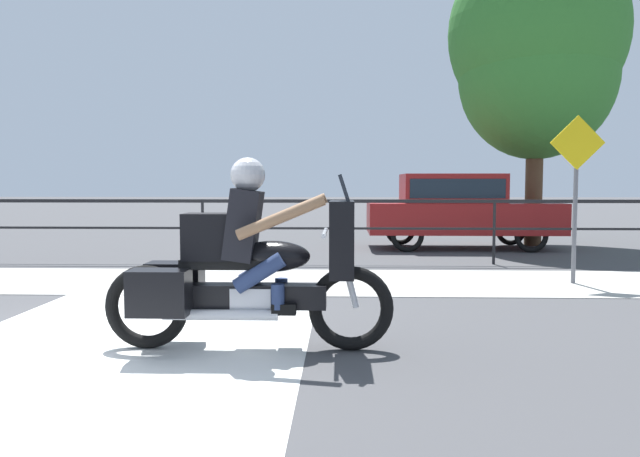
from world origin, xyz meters
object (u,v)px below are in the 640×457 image
at_px(motorcycle, 246,266).
at_px(street_sign, 576,178).
at_px(tree_behind_car, 537,75).
at_px(tree_behind_sign, 537,33).
at_px(parked_car, 458,206).

relative_size(motorcycle, street_sign, 1.05).
distance_m(street_sign, tree_behind_car, 6.12).
height_order(motorcycle, tree_behind_sign, tree_behind_sign).
bearing_deg(street_sign, motorcycle, -138.34).
bearing_deg(motorcycle, street_sign, 37.75).
relative_size(street_sign, tree_behind_sign, 0.34).
height_order(tree_behind_sign, tree_behind_car, tree_behind_sign).
bearing_deg(tree_behind_sign, motorcycle, -119.24).
bearing_deg(street_sign, parked_car, 98.90).
bearing_deg(tree_behind_sign, street_sign, -101.18).
bearing_deg(tree_behind_car, parked_car, -156.71).
distance_m(tree_behind_sign, tree_behind_car, 0.93).
bearing_deg(parked_car, tree_behind_sign, 25.96).
distance_m(motorcycle, parked_car, 8.98).
bearing_deg(motorcycle, tree_behind_car, 56.62).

